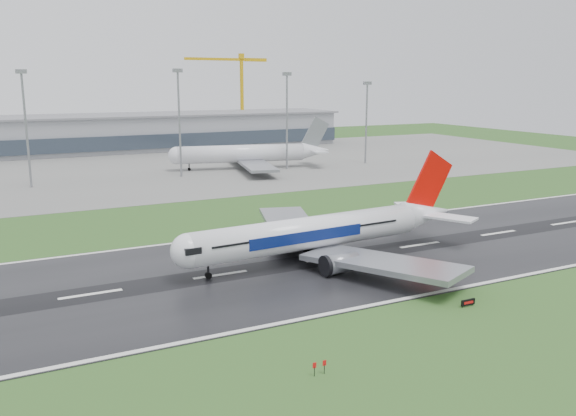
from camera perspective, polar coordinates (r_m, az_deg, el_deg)
ground at (r=96.66m, az=-6.48°, el=-6.40°), size 520.00×520.00×0.00m
runway at (r=96.65m, az=-6.48°, el=-6.38°), size 400.00×45.00×0.10m
apron at (r=215.79m, az=-17.95°, el=3.39°), size 400.00×130.00×0.08m
terminal at (r=274.10m, az=-19.98°, el=6.56°), size 240.00×36.00×15.00m
main_airliner at (r=103.18m, az=3.82°, el=-0.29°), size 60.22×57.72×16.72m
parked_airliner at (r=210.55m, az=-3.87°, el=6.10°), size 68.38×65.28×17.10m
tower_crane at (r=309.09m, az=-4.42°, el=10.46°), size 44.30×5.34×43.72m
runway_sign at (r=86.88m, az=16.82°, el=-8.66°), size 2.31×0.68×1.04m
floodmast_2 at (r=187.16m, az=-23.71°, el=6.69°), size 0.64×0.64×32.39m
floodmast_3 at (r=194.54m, az=-10.32°, el=7.76°), size 0.64×0.64×32.96m
floodmast_4 at (r=208.39m, az=-0.11°, el=8.11°), size 0.64×0.64×32.09m
floodmast_5 at (r=224.94m, az=7.49°, el=7.90°), size 0.64×0.64×28.94m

